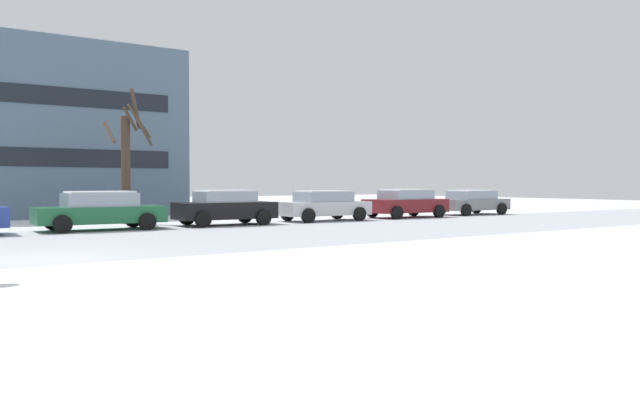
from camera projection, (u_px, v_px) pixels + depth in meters
ground_plane at (39, 261)px, 14.19m from camera, size 120.00×120.00×0.00m
road_surface at (13, 248)px, 17.00m from camera, size 80.00×8.85×0.00m
parked_car_green at (100, 210)px, 23.41m from camera, size 4.61×2.18×1.44m
parked_car_black at (225, 207)px, 26.20m from camera, size 4.14×2.10×1.45m
parked_car_silver at (323, 205)px, 29.17m from camera, size 4.31×2.18×1.40m
parked_car_maroon at (406, 203)px, 32.02m from camera, size 4.27×2.29×1.43m
parked_car_gray at (471, 202)px, 35.04m from camera, size 4.28×2.22×1.36m
tree_far_left at (127, 161)px, 27.10m from camera, size 1.98×1.95×5.73m
building_far_left at (52, 133)px, 34.74m from camera, size 12.16×9.06×9.01m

